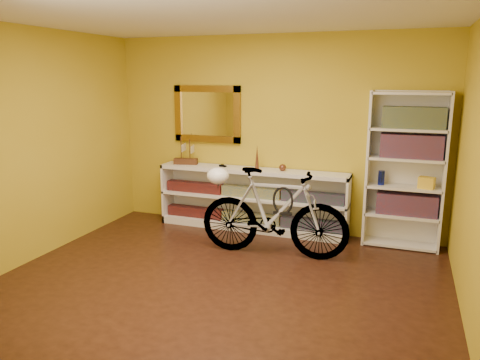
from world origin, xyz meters
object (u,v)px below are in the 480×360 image
(bookcase, at_px, (405,171))
(bicycle, at_px, (274,213))
(console_unit, at_px, (252,199))
(helmet, at_px, (218,176))

(bookcase, height_order, bicycle, bookcase)
(bicycle, bearing_deg, console_unit, 29.75)
(bookcase, distance_m, helmet, 2.24)
(bookcase, bearing_deg, helmet, -156.90)
(console_unit, distance_m, bicycle, 0.98)
(bicycle, relative_size, helmet, 6.71)
(bicycle, distance_m, helmet, 0.78)
(bookcase, bearing_deg, bicycle, -149.08)
(helmet, bearing_deg, console_unit, 81.11)
(bookcase, bearing_deg, console_unit, -179.26)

